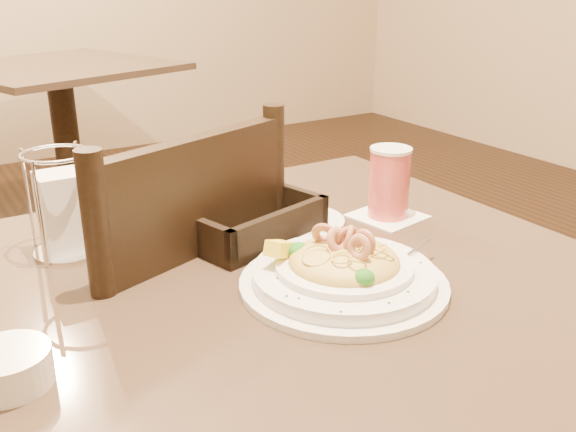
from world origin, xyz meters
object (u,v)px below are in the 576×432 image
side_plate (298,222)px  main_table (295,403)px  background_table (63,114)px  pasta_bowl (343,270)px  napkin_caddy (63,210)px  butter_ramekin (8,368)px  bread_basket (244,222)px  drink_glass (389,183)px  dining_chair_near (156,349)px

side_plate → main_table: bearing=-123.7°
background_table → pasta_bowl: bearing=-94.5°
napkin_caddy → butter_ramekin: 0.34m
pasta_bowl → side_plate: bearing=72.5°
side_plate → butter_ramekin: 0.55m
background_table → bread_basket: 2.27m
drink_glass → butter_ramekin: (-0.66, -0.17, -0.04)m
main_table → napkin_caddy: size_ratio=5.54×
pasta_bowl → bread_basket: (-0.03, 0.24, -0.00)m
background_table → side_plate: size_ratio=7.08×
main_table → drink_glass: size_ratio=6.96×
pasta_bowl → main_table: bearing=111.0°
drink_glass → background_table: bearing=90.8°
background_table → drink_glass: size_ratio=8.78×
dining_chair_near → napkin_caddy: bearing=-11.0°
pasta_bowl → butter_ramekin: 0.43m
background_table → bread_basket: size_ratio=4.40×
drink_glass → napkin_caddy: (-0.52, 0.14, 0.01)m
dining_chair_near → side_plate: 0.35m
dining_chair_near → bread_basket: (0.13, -0.10, 0.25)m
pasta_bowl → drink_glass: drink_glass is taller
bread_basket → side_plate: (0.10, -0.01, -0.02)m
bread_basket → drink_glass: bearing=-13.9°
background_table → pasta_bowl: size_ratio=3.59×
background_table → main_table: bearing=-95.4°
dining_chair_near → butter_ramekin: dining_chair_near is taller
background_table → pasta_bowl: 2.50m
pasta_bowl → bread_basket: pasta_bowl is taller
dining_chair_near → side_plate: (0.23, -0.11, 0.24)m
pasta_bowl → napkin_caddy: bearing=132.5°
side_plate → background_table: bearing=86.9°
main_table → drink_glass: (0.26, 0.10, 0.29)m
dining_chair_near → butter_ramekin: 0.50m
drink_glass → napkin_caddy: size_ratio=0.80×
drink_glass → butter_ramekin: size_ratio=1.43×
dining_chair_near → bread_basket: size_ratio=3.60×
background_table → drink_glass: bearing=-89.2°
bread_basket → butter_ramekin: size_ratio=2.86×
pasta_bowl → drink_glass: bearing=37.9°
pasta_bowl → background_table: bearing=85.5°
napkin_caddy → background_table: bearing=77.3°
main_table → pasta_bowl: size_ratio=2.85×
bread_basket → butter_ramekin: bearing=-150.1°
pasta_bowl → side_plate: size_ratio=1.97×
pasta_bowl → napkin_caddy: napkin_caddy is taller
main_table → dining_chair_near: 0.29m
dining_chair_near → butter_ramekin: size_ratio=10.29×
bread_basket → side_plate: 0.10m
dining_chair_near → drink_glass: 0.51m
dining_chair_near → drink_glass: dining_chair_near is taller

